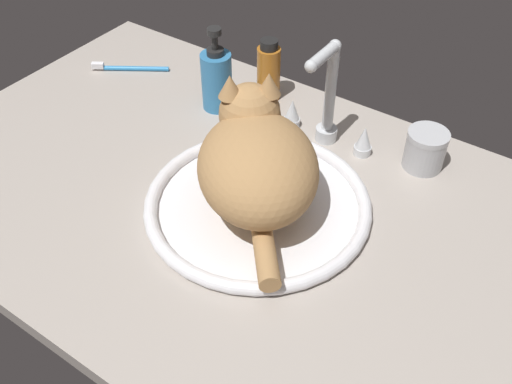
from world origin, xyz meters
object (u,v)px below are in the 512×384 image
at_px(toothbrush, 128,68).
at_px(faucet, 327,106).
at_px(amber_bottle, 269,71).
at_px(soap_pump_bottle, 217,79).
at_px(cat, 255,159).
at_px(sink_basin, 256,206).
at_px(metal_jar, 425,149).

bearing_deg(toothbrush, faucet, 2.74).
bearing_deg(amber_bottle, soap_pump_bottle, -127.55).
bearing_deg(faucet, soap_pump_bottle, -174.75).
xyz_separation_m(faucet, amber_bottle, (-0.17, 0.06, -0.02)).
xyz_separation_m(cat, soap_pump_bottle, (-0.22, 0.19, -0.03)).
relative_size(faucet, amber_bottle, 1.59).
xyz_separation_m(soap_pump_bottle, toothbrush, (-0.24, -0.00, -0.06)).
bearing_deg(cat, sink_basin, -49.49).
xyz_separation_m(sink_basin, amber_bottle, (-0.17, 0.29, 0.05)).
height_order(soap_pump_bottle, toothbrush, soap_pump_bottle).
height_order(faucet, toothbrush, faucet).
distance_m(amber_bottle, toothbrush, 0.33).
relative_size(metal_jar, amber_bottle, 0.56).
bearing_deg(soap_pump_bottle, faucet, 5.25).
relative_size(cat, toothbrush, 2.09).
xyz_separation_m(soap_pump_bottle, amber_bottle, (0.06, 0.08, -0.00)).
bearing_deg(faucet, amber_bottle, 159.25).
relative_size(faucet, soap_pump_bottle, 1.20).
bearing_deg(cat, amber_bottle, 119.62).
bearing_deg(metal_jar, soap_pump_bottle, -171.86).
bearing_deg(metal_jar, sink_basin, -124.42).
relative_size(soap_pump_bottle, toothbrush, 1.16).
bearing_deg(sink_basin, amber_bottle, 120.23).
height_order(faucet, metal_jar, faucet).
xyz_separation_m(faucet, metal_jar, (0.18, 0.04, -0.04)).
height_order(cat, amber_bottle, cat).
bearing_deg(soap_pump_bottle, sink_basin, -41.04).
height_order(sink_basin, faucet, faucet).
bearing_deg(metal_jar, toothbrush, -174.75).
xyz_separation_m(sink_basin, cat, (-0.01, 0.01, 0.08)).
distance_m(faucet, cat, 0.21).
relative_size(faucet, toothbrush, 1.39).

